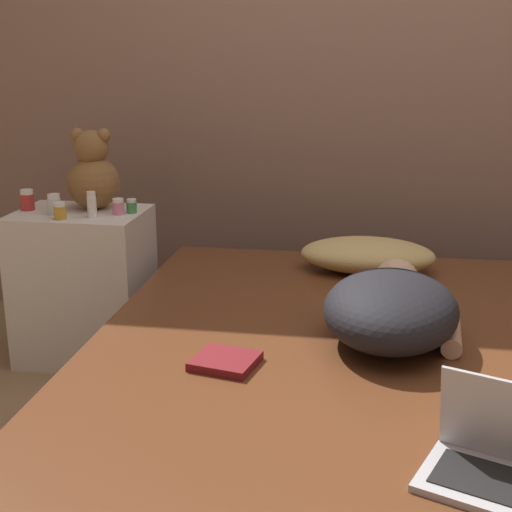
# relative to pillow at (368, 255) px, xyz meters

# --- Properties ---
(ground_plane) EXTENTS (12.00, 12.00, 0.00)m
(ground_plane) POSITION_rel_pillow_xyz_m (0.06, -0.71, -0.48)
(ground_plane) COLOR #937551
(wall_back) EXTENTS (8.00, 0.06, 2.60)m
(wall_back) POSITION_rel_pillow_xyz_m (0.06, 0.53, 0.82)
(wall_back) COLOR #846656
(wall_back) RESTS_ON ground_plane
(bed) EXTENTS (1.78, 1.92, 0.42)m
(bed) POSITION_rel_pillow_xyz_m (0.06, -0.71, -0.28)
(bed) COLOR #2D2319
(bed) RESTS_ON ground_plane
(nightstand) EXTENTS (0.51, 0.39, 0.63)m
(nightstand) POSITION_rel_pillow_xyz_m (-1.15, -0.06, -0.17)
(nightstand) COLOR silver
(nightstand) RESTS_ON ground_plane
(pillow) EXTENTS (0.52, 0.31, 0.13)m
(pillow) POSITION_rel_pillow_xyz_m (0.00, 0.00, 0.00)
(pillow) COLOR tan
(pillow) RESTS_ON bed
(person_lying) EXTENTS (0.43, 0.68, 0.20)m
(person_lying) POSITION_rel_pillow_xyz_m (0.08, -0.66, 0.03)
(person_lying) COLOR black
(person_lying) RESTS_ON bed
(laptop) EXTENTS (0.34, 0.29, 0.21)m
(laptop) POSITION_rel_pillow_xyz_m (0.28, -1.38, -0.02)
(laptop) COLOR silver
(laptop) RESTS_ON bed
(teddy_bear) EXTENTS (0.21, 0.21, 0.33)m
(teddy_bear) POSITION_rel_pillow_xyz_m (-1.11, 0.00, 0.29)
(teddy_bear) COLOR brown
(teddy_bear) RESTS_ON nightstand
(bottle_white) EXTENTS (0.04, 0.04, 0.10)m
(bottle_white) POSITION_rel_pillow_xyz_m (-1.06, -0.15, 0.19)
(bottle_white) COLOR white
(bottle_white) RESTS_ON nightstand
(bottle_amber) EXTENTS (0.05, 0.05, 0.07)m
(bottle_amber) POSITION_rel_pillow_xyz_m (-1.17, -0.20, 0.18)
(bottle_amber) COLOR gold
(bottle_amber) RESTS_ON nightstand
(bottle_red) EXTENTS (0.06, 0.06, 0.08)m
(bottle_red) POSITION_rel_pillow_xyz_m (-1.37, -0.07, 0.19)
(bottle_red) COLOR #B72D2D
(bottle_red) RESTS_ON nightstand
(bottle_pink) EXTENTS (0.05, 0.05, 0.06)m
(bottle_pink) POSITION_rel_pillow_xyz_m (-0.98, -0.08, 0.18)
(bottle_pink) COLOR pink
(bottle_pink) RESTS_ON nightstand
(bottle_green) EXTENTS (0.04, 0.04, 0.06)m
(bottle_green) POSITION_rel_pillow_xyz_m (-0.93, -0.05, 0.17)
(bottle_green) COLOR #3D8E4C
(bottle_green) RESTS_ON nightstand
(bottle_clear) EXTENTS (0.05, 0.05, 0.08)m
(bottle_clear) POSITION_rel_pillow_xyz_m (-1.22, -0.13, 0.18)
(bottle_clear) COLOR silver
(bottle_clear) RESTS_ON nightstand
(book) EXTENTS (0.20, 0.19, 0.02)m
(book) POSITION_rel_pillow_xyz_m (-0.37, -0.93, -0.05)
(book) COLOR maroon
(book) RESTS_ON bed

